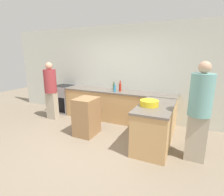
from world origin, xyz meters
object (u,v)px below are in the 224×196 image
Objects in this scene: island_table at (87,116)px; hot_sauce_bottle at (120,87)px; olive_oil_bottle at (114,87)px; person_by_range at (51,89)px; dish_soap_bottle at (115,89)px; range_oven at (64,99)px; mixing_bowl at (149,103)px; person_at_peninsula at (199,110)px.

hot_sauce_bottle reaches higher than island_table.
person_by_range is (-1.67, -0.77, -0.07)m from olive_oil_bottle.
person_by_range reaches higher than olive_oil_bottle.
hot_sauce_bottle is 0.18× the size of person_by_range.
hot_sauce_bottle reaches higher than dish_soap_bottle.
range_oven is 2.00m from island_table.
hot_sauce_bottle is at bearing -27.16° from olive_oil_bottle.
island_table is 0.54× the size of person_by_range.
person_by_range is at bearing -164.61° from dish_soap_bottle.
dish_soap_bottle reaches higher than mixing_bowl.
mixing_bowl is at bearing -8.55° from person_by_range.
island_table is at bearing -109.30° from hot_sauce_bottle.
olive_oil_bottle is 1.85m from person_by_range.
olive_oil_bottle reaches higher than island_table.
hot_sauce_bottle is 0.18m from dish_soap_bottle.
person_by_range is (-1.53, 0.49, 0.46)m from island_table.
island_table is 1.16m from dish_soap_bottle.
person_at_peninsula is (2.07, -1.07, -0.01)m from dish_soap_bottle.
dish_soap_bottle is at bearing 15.39° from person_by_range.
mixing_bowl is 1.53m from hot_sauce_bottle.
person_at_peninsula is (1.97, -1.21, -0.04)m from hot_sauce_bottle.
olive_oil_bottle is 0.13× the size of person_at_peninsula.
mixing_bowl is at bearing -39.08° from dish_soap_bottle.
hot_sauce_bottle is (0.40, 1.13, 0.55)m from island_table.
olive_oil_bottle reaches higher than dish_soap_bottle.
mixing_bowl is 1.25× the size of hot_sauce_bottle.
range_oven is 0.82m from person_by_range.
olive_oil_bottle is 2.59m from person_at_peninsula.
range_oven is 3.85× the size of olive_oil_bottle.
island_table is 3.86× the size of olive_oil_bottle.
olive_oil_bottle is at bearing 83.28° from island_table.
olive_oil_bottle reaches higher than mixing_bowl.
person_at_peninsula is (0.90, -0.12, 0.02)m from mixing_bowl.
person_at_peninsula is at bearing -31.70° from hot_sauce_bottle.
island_table is 1.32m from hot_sauce_bottle.
dish_soap_bottle is (1.93, -0.17, 0.53)m from range_oven.
island_table is 1.37m from olive_oil_bottle.
olive_oil_bottle is at bearing 118.55° from dish_soap_bottle.
hot_sauce_bottle reaches higher than range_oven.
dish_soap_bottle is 0.13× the size of person_by_range.
person_by_range is (-1.82, -0.50, -0.07)m from dish_soap_bottle.
range_oven is 1.00× the size of island_table.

